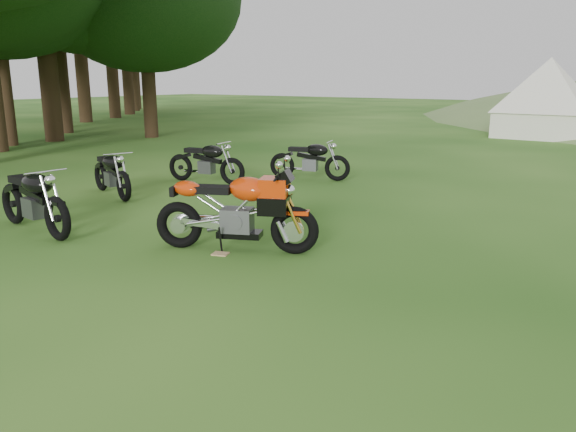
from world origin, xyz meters
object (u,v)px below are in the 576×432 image
Objects in this scene: sport_motorcycle at (235,204)px; vintage_moto_d at (309,159)px; plywood_board at (220,254)px; tent_left at (547,101)px; vintage_moto_a at (33,198)px; vintage_moto_b at (111,172)px; vintage_moto_c at (206,161)px.

vintage_moto_d is (-2.28, 5.45, -0.17)m from sport_motorcycle.
tent_left reaches higher than plywood_board.
sport_motorcycle reaches higher than plywood_board.
vintage_moto_a is 6.62m from vintage_moto_d.
vintage_moto_d is (0.99, 6.54, -0.06)m from vintage_moto_a.
vintage_moto_d is 14.38m from tent_left.
plywood_board is at bearing 20.69° from vintage_moto_a.
vintage_moto_c is (0.57, 2.24, 0.01)m from vintage_moto_b.
vintage_moto_b is (-1.32, 2.53, -0.05)m from vintage_moto_a.
vintage_moto_a reaches higher than vintage_moto_b.
vintage_moto_c is at bearing 112.68° from sport_motorcycle.
tent_left is at bearing 89.09° from plywood_board.
vintage_moto_b is at bearing 159.22° from plywood_board.
vintage_moto_a is at bearing -91.16° from vintage_moto_c.
vintage_moto_c is at bearing -102.92° from tent_left.
vintage_moto_b is 2.31m from vintage_moto_c.
tent_left reaches higher than vintage_moto_d.
vintage_moto_d is at bearing 87.84° from sport_motorcycle.
vintage_moto_a reaches higher than vintage_moto_d.
vintage_moto_b is at bearing 124.07° from vintage_moto_a.
vintage_moto_a reaches higher than plywood_board.
sport_motorcycle reaches higher than vintage_moto_d.
tent_left reaches higher than sport_motorcycle.
vintage_moto_a is 0.63× the size of tent_left.
plywood_board is at bearing -126.87° from sport_motorcycle.
sport_motorcycle reaches higher than vintage_moto_c.
vintage_moto_a is 1.08× the size of vintage_moto_c.
sport_motorcycle is at bearing -52.61° from vintage_moto_c.
vintage_moto_b is at bearing -137.59° from vintage_moto_d.
plywood_board is at bearing -1.89° from vintage_moto_b.
tent_left is at bearing 93.91° from vintage_moto_b.
sport_motorcycle is 19.59m from tent_left.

